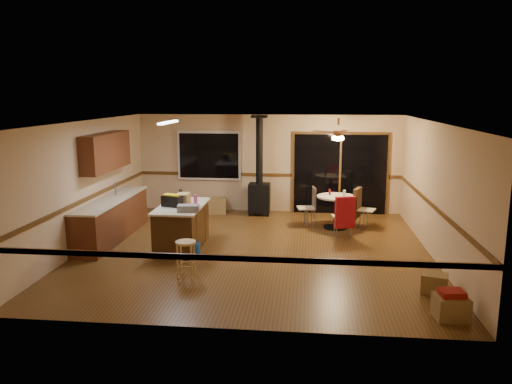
# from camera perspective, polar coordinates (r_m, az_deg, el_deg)

# --- Properties ---
(floor) EXTENTS (7.00, 7.00, 0.00)m
(floor) POSITION_cam_1_polar(r_m,az_deg,el_deg) (10.25, -0.18, -6.65)
(floor) COLOR brown
(floor) RESTS_ON ground
(ceiling) EXTENTS (7.00, 7.00, 0.00)m
(ceiling) POSITION_cam_1_polar(r_m,az_deg,el_deg) (9.77, -0.18, 8.03)
(ceiling) COLOR silver
(ceiling) RESTS_ON ground
(wall_back) EXTENTS (7.00, 0.00, 7.00)m
(wall_back) POSITION_cam_1_polar(r_m,az_deg,el_deg) (13.37, 1.43, 3.26)
(wall_back) COLOR tan
(wall_back) RESTS_ON ground
(wall_front) EXTENTS (7.00, 0.00, 7.00)m
(wall_front) POSITION_cam_1_polar(r_m,az_deg,el_deg) (6.55, -3.47, -5.10)
(wall_front) COLOR tan
(wall_front) RESTS_ON ground
(wall_left) EXTENTS (0.00, 7.00, 7.00)m
(wall_left) POSITION_cam_1_polar(r_m,az_deg,el_deg) (10.87, -18.86, 0.84)
(wall_left) COLOR tan
(wall_left) RESTS_ON ground
(wall_right) EXTENTS (0.00, 7.00, 7.00)m
(wall_right) POSITION_cam_1_polar(r_m,az_deg,el_deg) (10.17, 19.82, 0.11)
(wall_right) COLOR tan
(wall_right) RESTS_ON ground
(chair_rail) EXTENTS (7.00, 7.00, 0.08)m
(chair_rail) POSITION_cam_1_polar(r_m,az_deg,el_deg) (9.99, -0.18, -1.17)
(chair_rail) COLOR #543415
(chair_rail) RESTS_ON ground
(window) EXTENTS (1.72, 0.10, 1.32)m
(window) POSITION_cam_1_polar(r_m,az_deg,el_deg) (13.51, -5.38, 4.16)
(window) COLOR black
(window) RESTS_ON ground
(sliding_door) EXTENTS (2.52, 0.10, 2.10)m
(sliding_door) POSITION_cam_1_polar(r_m,az_deg,el_deg) (13.34, 9.57, 2.01)
(sliding_door) COLOR black
(sliding_door) RESTS_ON ground
(lower_cabinets) EXTENTS (0.60, 3.00, 0.86)m
(lower_cabinets) POSITION_cam_1_polar(r_m,az_deg,el_deg) (11.37, -16.16, -3.04)
(lower_cabinets) COLOR #5B2C17
(lower_cabinets) RESTS_ON ground
(countertop) EXTENTS (0.64, 3.04, 0.04)m
(countertop) POSITION_cam_1_polar(r_m,az_deg,el_deg) (11.28, -16.29, -0.83)
(countertop) COLOR beige
(countertop) RESTS_ON lower_cabinets
(upper_cabinets) EXTENTS (0.35, 2.00, 0.80)m
(upper_cabinets) POSITION_cam_1_polar(r_m,az_deg,el_deg) (11.35, -16.77, 4.44)
(upper_cabinets) COLOR #5B2C17
(upper_cabinets) RESTS_ON ground
(kitchen_island) EXTENTS (0.88, 1.68, 0.90)m
(kitchen_island) POSITION_cam_1_polar(r_m,az_deg,el_deg) (10.38, -8.46, -3.93)
(kitchen_island) COLOR #3F260F
(kitchen_island) RESTS_ON ground
(wood_stove) EXTENTS (0.55, 0.50, 2.52)m
(wood_stove) POSITION_cam_1_polar(r_m,az_deg,el_deg) (13.04, 0.38, 0.52)
(wood_stove) COLOR black
(wood_stove) RESTS_ON ground
(ceiling_fan) EXTENTS (0.24, 0.24, 0.55)m
(ceiling_fan) POSITION_cam_1_polar(r_m,az_deg,el_deg) (11.66, 9.37, 6.47)
(ceiling_fan) COLOR brown
(ceiling_fan) RESTS_ON ceiling
(fluorescent_strip) EXTENTS (0.10, 1.20, 0.04)m
(fluorescent_strip) POSITION_cam_1_polar(r_m,az_deg,el_deg) (10.41, -9.99, 7.83)
(fluorescent_strip) COLOR white
(fluorescent_strip) RESTS_ON ceiling
(toolbox_grey) EXTENTS (0.43, 0.27, 0.13)m
(toolbox_grey) POSITION_cam_1_polar(r_m,az_deg,el_deg) (9.72, -7.74, -1.84)
(toolbox_grey) COLOR slate
(toolbox_grey) RESTS_ON kitchen_island
(toolbox_black) EXTENTS (0.44, 0.32, 0.22)m
(toolbox_black) POSITION_cam_1_polar(r_m,az_deg,el_deg) (10.19, -9.57, -1.03)
(toolbox_black) COLOR black
(toolbox_black) RESTS_ON kitchen_island
(toolbox_yellow_lid) EXTENTS (0.37, 0.27, 0.03)m
(toolbox_yellow_lid) POSITION_cam_1_polar(r_m,az_deg,el_deg) (10.17, -9.59, -0.35)
(toolbox_yellow_lid) COLOR gold
(toolbox_yellow_lid) RESTS_ON toolbox_black
(box_on_island) EXTENTS (0.25, 0.34, 0.22)m
(box_on_island) POSITION_cam_1_polar(r_m,az_deg,el_deg) (10.37, -8.34, -0.78)
(box_on_island) COLOR olive
(box_on_island) RESTS_ON kitchen_island
(bottle_dark) EXTENTS (0.10, 0.10, 0.27)m
(bottle_dark) POSITION_cam_1_polar(r_m,az_deg,el_deg) (10.57, -8.59, -0.42)
(bottle_dark) COLOR black
(bottle_dark) RESTS_ON kitchen_island
(bottle_pink) EXTENTS (0.07, 0.07, 0.23)m
(bottle_pink) POSITION_cam_1_polar(r_m,az_deg,el_deg) (10.15, -6.93, -0.96)
(bottle_pink) COLOR #D84C8C
(bottle_pink) RESTS_ON kitchen_island
(bottle_white) EXTENTS (0.08, 0.08, 0.19)m
(bottle_white) POSITION_cam_1_polar(r_m,az_deg,el_deg) (10.60, -7.80, -0.59)
(bottle_white) COLOR white
(bottle_white) RESTS_ON kitchen_island
(bar_stool) EXTENTS (0.42, 0.42, 0.64)m
(bar_stool) POSITION_cam_1_polar(r_m,az_deg,el_deg) (8.81, -8.00, -7.59)
(bar_stool) COLOR tan
(bar_stool) RESTS_ON floor
(blue_bucket) EXTENTS (0.37, 0.37, 0.26)m
(blue_bucket) POSITION_cam_1_polar(r_m,az_deg,el_deg) (9.94, -7.30, -6.51)
(blue_bucket) COLOR #0C43AE
(blue_bucket) RESTS_ON floor
(dining_table) EXTENTS (0.90, 0.90, 0.78)m
(dining_table) POSITION_cam_1_polar(r_m,az_deg,el_deg) (11.91, 9.12, -1.61)
(dining_table) COLOR black
(dining_table) RESTS_ON ground
(glass_red) EXTENTS (0.06, 0.06, 0.14)m
(glass_red) POSITION_cam_1_polar(r_m,az_deg,el_deg) (11.93, 8.42, 0.00)
(glass_red) COLOR #590C14
(glass_red) RESTS_ON dining_table
(glass_cream) EXTENTS (0.08, 0.08, 0.15)m
(glass_cream) POSITION_cam_1_polar(r_m,az_deg,el_deg) (11.80, 10.05, -0.15)
(glass_cream) COLOR beige
(glass_cream) RESTS_ON dining_table
(chair_left) EXTENTS (0.47, 0.46, 0.51)m
(chair_left) POSITION_cam_1_polar(r_m,az_deg,el_deg) (11.99, 6.25, -1.17)
(chair_left) COLOR #BEB38D
(chair_left) RESTS_ON ground
(chair_near) EXTENTS (0.52, 0.55, 0.70)m
(chair_near) POSITION_cam_1_polar(r_m,az_deg,el_deg) (11.05, 10.11, -2.29)
(chair_near) COLOR #BEB38D
(chair_near) RESTS_ON ground
(chair_right) EXTENTS (0.58, 0.55, 0.70)m
(chair_right) POSITION_cam_1_polar(r_m,az_deg,el_deg) (12.04, 11.61, -1.24)
(chair_right) COLOR #BEB38D
(chair_right) RESTS_ON ground
(box_under_window) EXTENTS (0.57, 0.49, 0.41)m
(box_under_window) POSITION_cam_1_polar(r_m,az_deg,el_deg) (13.35, -4.57, -1.56)
(box_under_window) COLOR olive
(box_under_window) RESTS_ON floor
(box_corner_a) EXTENTS (0.49, 0.42, 0.34)m
(box_corner_a) POSITION_cam_1_polar(r_m,az_deg,el_deg) (7.73, 21.38, -12.17)
(box_corner_a) COLOR olive
(box_corner_a) RESTS_ON floor
(box_corner_b) EXTENTS (0.48, 0.44, 0.32)m
(box_corner_b) POSITION_cam_1_polar(r_m,az_deg,el_deg) (8.58, 19.72, -9.80)
(box_corner_b) COLOR olive
(box_corner_b) RESTS_ON floor
(box_small_red) EXTENTS (0.35, 0.31, 0.09)m
(box_small_red) POSITION_cam_1_polar(r_m,az_deg,el_deg) (7.65, 21.49, -10.70)
(box_small_red) COLOR maroon
(box_small_red) RESTS_ON box_corner_a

